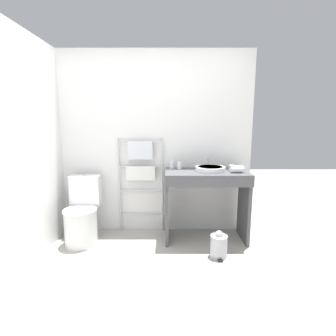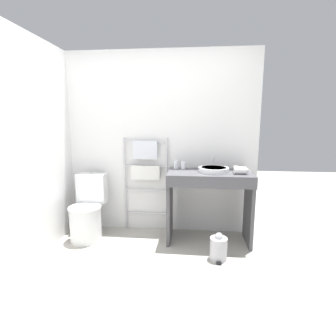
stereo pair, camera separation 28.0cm
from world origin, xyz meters
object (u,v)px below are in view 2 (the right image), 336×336
at_px(toilet, 88,213).
at_px(cup_near_edge, 184,165).
at_px(towel_radiator, 145,168).
at_px(sink_basin, 214,169).
at_px(cup_near_wall, 176,164).
at_px(trash_bin, 218,248).
at_px(hair_dryer, 241,170).

bearing_deg(toilet, cup_near_edge, 10.49).
bearing_deg(towel_radiator, sink_basin, -15.67).
relative_size(cup_near_wall, cup_near_edge, 1.08).
height_order(toilet, trash_bin, toilet).
distance_m(towel_radiator, cup_near_wall, 0.42).
distance_m(cup_near_edge, trash_bin, 1.08).
bearing_deg(hair_dryer, sink_basin, 164.33).
distance_m(toilet, sink_basin, 1.67).
bearing_deg(towel_radiator, cup_near_wall, -8.42).
bearing_deg(sink_basin, cup_near_wall, 158.29).
bearing_deg(cup_near_edge, hair_dryer, -19.42).
distance_m(sink_basin, cup_near_wall, 0.50).
distance_m(cup_near_wall, hair_dryer, 0.81).
bearing_deg(cup_near_wall, toilet, -166.96).
bearing_deg(sink_basin, hair_dryer, -15.67).
distance_m(toilet, towel_radiator, 0.93).
bearing_deg(sink_basin, towel_radiator, 164.33).
relative_size(sink_basin, cup_near_wall, 3.50).
distance_m(sink_basin, hair_dryer, 0.31).
relative_size(towel_radiator, sink_basin, 3.48).
distance_m(cup_near_wall, trash_bin, 1.14).
bearing_deg(hair_dryer, toilet, 179.60).
xyz_separation_m(sink_basin, cup_near_wall, (-0.46, 0.18, 0.02)).
bearing_deg(hair_dryer, trash_bin, -125.14).
relative_size(toilet, cup_near_edge, 8.45).
bearing_deg(cup_near_edge, toilet, -169.51).
relative_size(toilet, trash_bin, 2.66).
relative_size(cup_near_edge, hair_dryer, 0.53).
xyz_separation_m(toilet, cup_near_wall, (1.10, 0.26, 0.60)).
distance_m(cup_near_wall, cup_near_edge, 0.10).
xyz_separation_m(sink_basin, cup_near_edge, (-0.37, 0.15, 0.02)).
relative_size(cup_near_edge, trash_bin, 0.31).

